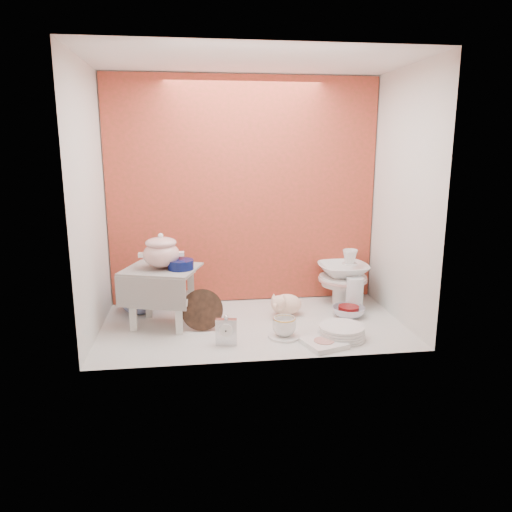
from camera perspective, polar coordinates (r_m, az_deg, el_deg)
The scene contains 17 objects.
ground at distance 2.94m, azimuth -0.34°, elevation -8.10°, with size 1.80×1.80×0.00m, color silver.
niche_shell at distance 2.93m, azimuth -0.81°, elevation 10.48°, with size 1.86×1.03×1.53m.
step_stool at distance 2.93m, azimuth -10.96°, elevation -4.74°, with size 0.41×0.35×0.35m, color silver, non-canonical shape.
soup_tureen at distance 2.85m, azimuth -11.11°, elevation 0.61°, with size 0.25×0.25×0.21m, color white, non-canonical shape.
cobalt_bowl at distance 2.83m, azimuth -8.87°, elevation -1.00°, with size 0.15×0.15×0.06m, color #091249.
floral_platter at distance 3.29m, azimuth -12.40°, elevation -2.60°, with size 0.39×0.11×0.39m, color silver, non-canonical shape.
blue_white_vase at distance 3.21m, azimuth -13.68°, elevation -4.14°, with size 0.25×0.25×0.27m, color silver.
lacquer_tray at distance 2.86m, azimuth -6.37°, elevation -6.34°, with size 0.24×0.10×0.23m, color black, non-canonical shape.
mantel_clock at distance 2.64m, azimuth -3.53°, elevation -8.73°, with size 0.11×0.04×0.17m, color silver.
plush_pig at distance 3.08m, azimuth 3.61°, elevation -5.67°, with size 0.25×0.17×0.15m, color beige.
teacup_saucer at distance 2.76m, azimuth 3.33°, elevation -9.41°, with size 0.18×0.18×0.01m, color white.
gold_rim_teacup at distance 2.74m, azimuth 3.34°, elevation -8.27°, with size 0.13×0.13×0.11m, color white.
lattice_dish at distance 2.67m, azimuth 8.01°, elevation -10.16°, with size 0.20×0.20×0.03m, color white.
dinner_plate_stack at distance 2.78m, azimuth 10.03°, elevation -8.79°, with size 0.27×0.27×0.07m, color white.
crystal_bowl at distance 3.12m, azimuth 10.84°, elevation -6.48°, with size 0.21×0.21×0.06m, color silver.
clear_glass_vase at distance 3.20m, azimuth 11.53°, elevation -4.47°, with size 0.11×0.11×0.22m, color silver.
porcelain_tower at distance 3.31m, azimuth 10.20°, elevation -2.43°, with size 0.33×0.33×0.38m, color white, non-canonical shape.
Camera 1 is at (-0.34, -2.72, 1.06)m, focal length 33.94 mm.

